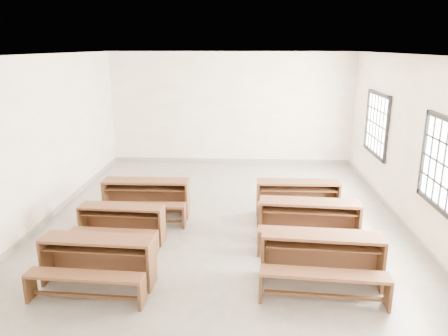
{
  "coord_description": "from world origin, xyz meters",
  "views": [
    {
      "loc": [
        0.42,
        -8.36,
        3.35
      ],
      "look_at": [
        0.0,
        0.0,
        1.0
      ],
      "focal_mm": 35.0,
      "sensor_mm": 36.0,
      "label": 1
    }
  ],
  "objects_px": {
    "desk_set_3": "(322,256)",
    "desk_set_4": "(309,220)",
    "desk_set_5": "(298,197)",
    "desk_set_2": "(146,196)",
    "desk_set_0": "(97,259)",
    "desk_set_1": "(121,222)"
  },
  "relations": [
    {
      "from": "desk_set_3",
      "to": "desk_set_4",
      "type": "xyz_separation_m",
      "value": [
        0.01,
        1.36,
        0.0
      ]
    },
    {
      "from": "desk_set_4",
      "to": "desk_set_5",
      "type": "xyz_separation_m",
      "value": [
        -0.05,
        1.26,
        -0.02
      ]
    },
    {
      "from": "desk_set_2",
      "to": "desk_set_3",
      "type": "distance_m",
      "value": 3.95
    },
    {
      "from": "desk_set_0",
      "to": "desk_set_3",
      "type": "bearing_deg",
      "value": 6.42
    },
    {
      "from": "desk_set_0",
      "to": "desk_set_3",
      "type": "relative_size",
      "value": 0.93
    },
    {
      "from": "desk_set_0",
      "to": "desk_set_1",
      "type": "xyz_separation_m",
      "value": [
        -0.06,
        1.45,
        -0.03
      ]
    },
    {
      "from": "desk_set_0",
      "to": "desk_set_5",
      "type": "relative_size",
      "value": 1.0
    },
    {
      "from": "desk_set_0",
      "to": "desk_set_3",
      "type": "height_order",
      "value": "desk_set_3"
    },
    {
      "from": "desk_set_0",
      "to": "desk_set_4",
      "type": "relative_size",
      "value": 0.93
    },
    {
      "from": "desk_set_2",
      "to": "desk_set_3",
      "type": "bearing_deg",
      "value": -39.08
    },
    {
      "from": "desk_set_4",
      "to": "desk_set_1",
      "type": "bearing_deg",
      "value": -174.38
    },
    {
      "from": "desk_set_2",
      "to": "desk_set_3",
      "type": "xyz_separation_m",
      "value": [
        3.09,
        -2.46,
        0.0
      ]
    },
    {
      "from": "desk_set_2",
      "to": "desk_set_5",
      "type": "bearing_deg",
      "value": 2.49
    },
    {
      "from": "desk_set_2",
      "to": "desk_set_0",
      "type": "bearing_deg",
      "value": -92.99
    },
    {
      "from": "desk_set_1",
      "to": "desk_set_2",
      "type": "height_order",
      "value": "desk_set_2"
    },
    {
      "from": "desk_set_2",
      "to": "desk_set_1",
      "type": "bearing_deg",
      "value": -98.67
    },
    {
      "from": "desk_set_1",
      "to": "desk_set_0",
      "type": "bearing_deg",
      "value": -84.41
    },
    {
      "from": "desk_set_4",
      "to": "desk_set_0",
      "type": "bearing_deg",
      "value": -150.42
    },
    {
      "from": "desk_set_1",
      "to": "desk_set_4",
      "type": "bearing_deg",
      "value": 4.99
    },
    {
      "from": "desk_set_2",
      "to": "desk_set_5",
      "type": "relative_size",
      "value": 1.04
    },
    {
      "from": "desk_set_3",
      "to": "desk_set_1",
      "type": "bearing_deg",
      "value": 163.32
    },
    {
      "from": "desk_set_2",
      "to": "desk_set_4",
      "type": "xyz_separation_m",
      "value": [
        3.1,
        -1.1,
        0.0
      ]
    }
  ]
}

